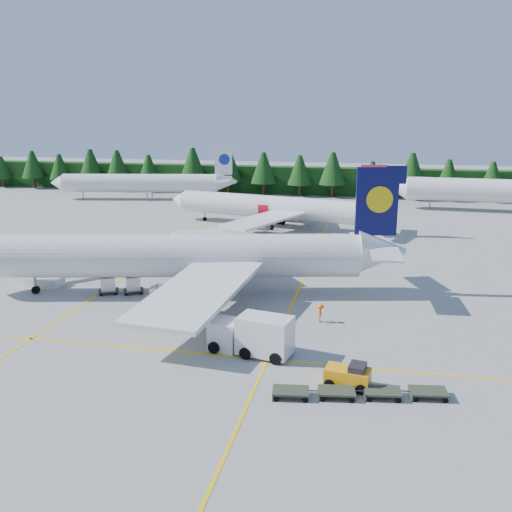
% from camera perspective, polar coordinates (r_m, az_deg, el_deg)
% --- Properties ---
extents(ground, '(320.00, 320.00, 0.00)m').
position_cam_1_polar(ground, '(50.79, -4.29, -6.93)').
color(ground, gray).
rests_on(ground, ground).
extents(taxi_stripe_a, '(0.25, 120.00, 0.01)m').
position_cam_1_polar(taxi_stripe_a, '(73.24, -10.54, -0.40)').
color(taxi_stripe_a, yellow).
rests_on(taxi_stripe_a, ground).
extents(taxi_stripe_b, '(0.25, 120.00, 0.01)m').
position_cam_1_polar(taxi_stripe_b, '(68.34, 5.19, -1.28)').
color(taxi_stripe_b, yellow).
rests_on(taxi_stripe_b, ground).
extents(taxi_stripe_cross, '(80.00, 0.25, 0.01)m').
position_cam_1_polar(taxi_stripe_cross, '(45.50, -6.40, -9.60)').
color(taxi_stripe_cross, yellow).
rests_on(taxi_stripe_cross, ground).
extents(treeline_hedge, '(220.00, 4.00, 6.00)m').
position_cam_1_polar(treeline_hedge, '(129.01, 5.82, 7.51)').
color(treeline_hedge, black).
rests_on(treeline_hedge, ground).
extents(airliner_navy, '(44.10, 35.91, 12.99)m').
position_cam_1_polar(airliner_navy, '(58.84, -8.96, -0.06)').
color(airliner_navy, silver).
rests_on(airliner_navy, ground).
extents(airliner_red, '(35.88, 29.20, 10.58)m').
position_cam_1_polar(airliner_red, '(92.49, 0.83, 4.94)').
color(airliner_red, silver).
rests_on(airliner_red, ground).
extents(airliner_far_left, '(38.04, 10.15, 11.15)m').
position_cam_1_polar(airliner_far_left, '(123.42, -12.00, 7.18)').
color(airliner_far_left, silver).
rests_on(airliner_far_left, ground).
extents(airliner_far_right, '(43.73, 6.06, 12.71)m').
position_cam_1_polar(airliner_far_right, '(114.70, 23.51, 6.02)').
color(airliner_far_right, silver).
rests_on(airliner_far_right, ground).
extents(airstairs, '(3.88, 5.27, 3.37)m').
position_cam_1_polar(airstairs, '(65.70, -20.24, -2.13)').
color(airstairs, silver).
rests_on(airstairs, ground).
extents(service_truck, '(6.87, 3.61, 3.15)m').
position_cam_1_polar(service_truck, '(44.62, -0.53, -7.84)').
color(service_truck, white).
rests_on(service_truck, ground).
extents(baggage_tug, '(3.24, 2.07, 1.62)m').
position_cam_1_polar(baggage_tug, '(40.39, 9.26, -11.72)').
color(baggage_tug, orange).
rests_on(baggage_tug, ground).
extents(dolly_train, '(11.52, 3.62, 0.14)m').
position_cam_1_polar(dolly_train, '(39.27, 10.32, -13.14)').
color(dolly_train, '#353B2A').
rests_on(dolly_train, ground).
extents(uld_pair, '(4.92, 2.87, 1.53)m').
position_cam_1_polar(uld_pair, '(60.38, -13.38, -2.75)').
color(uld_pair, '#353B2A').
rests_on(uld_pair, ground).
extents(crew_a, '(0.70, 0.47, 1.90)m').
position_cam_1_polar(crew_a, '(49.67, -0.60, -6.22)').
color(crew_a, orange).
rests_on(crew_a, ground).
extents(crew_b, '(1.00, 0.87, 1.75)m').
position_cam_1_polar(crew_b, '(49.83, -0.28, -6.24)').
color(crew_b, orange).
rests_on(crew_b, ground).
extents(crew_c, '(0.48, 0.70, 1.66)m').
position_cam_1_polar(crew_c, '(51.44, 6.48, -5.71)').
color(crew_c, '#FF5605').
rests_on(crew_c, ground).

